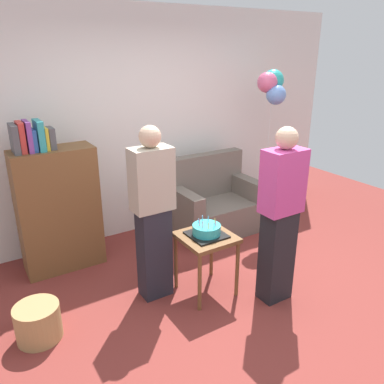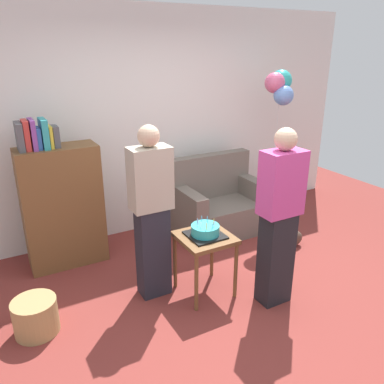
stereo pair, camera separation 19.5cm
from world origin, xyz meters
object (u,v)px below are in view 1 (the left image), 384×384
Objects in this scene: couch at (213,205)px; handbag at (288,236)px; balloon_bunch at (272,85)px; bookshelf at (58,207)px; wicker_basket at (38,322)px; birthday_cake at (207,231)px; person_holding_cake at (280,217)px; side_table at (206,244)px; person_blowing_candles at (153,214)px.

couch is 1.00m from handbag.
balloon_bunch reaches higher than couch.
bookshelf is 1.25m from wicker_basket.
birthday_cake reaches higher than wicker_basket.
person_holding_cake reaches higher than bookshelf.
side_table is at bearing -49.59° from bookshelf.
person_holding_cake is 2.02m from balloon_bunch.
birthday_cake is at bearing -6.96° from wicker_basket.
side_table is at bearing -6.14° from person_blowing_candles.
handbag is 0.14× the size of balloon_bunch.
balloon_bunch reaches higher than handbag.
balloon_bunch is at bearing 31.03° from side_table.
bookshelf is at bearing 158.73° from handbag.
person_holding_cake is 4.53× the size of wicker_basket.
couch is 0.56× the size of balloon_bunch.
person_holding_cake is (1.52, -1.63, 0.15)m from bookshelf.
side_table is 0.37× the size of person_blowing_candles.
birthday_cake is at bearing -81.18° from side_table.
handbag is (2.88, 0.09, -0.05)m from wicker_basket.
bookshelf is 1.59m from birthday_cake.
birthday_cake reaches higher than side_table.
couch is 0.67× the size of person_blowing_candles.
balloon_bunch reaches higher than wicker_basket.
balloon_bunch is at bearing 41.77° from person_blowing_candles.
birthday_cake is 2.19m from balloon_bunch.
couch is at bearing 52.03° from birthday_cake.
side_table is 2.27m from balloon_bunch.
person_blowing_candles is 1.00× the size of person_holding_cake.
balloon_bunch is at bearing -5.28° from bookshelf.
side_table is at bearing -168.69° from handbag.
balloon_bunch reaches higher than side_table.
birthday_cake is at bearing -13.31° from person_holding_cake.
handbag is at bearing 11.31° from side_table.
couch is at bearing 52.03° from side_table.
balloon_bunch is (1.61, 0.97, 1.28)m from side_table.
person_blowing_candles is (0.60, -0.98, 0.15)m from bookshelf.
balloon_bunch reaches higher than bookshelf.
couch is 0.67× the size of person_holding_cake.
person_holding_cake reaches higher than couch.
birthday_cake is 0.89× the size of wicker_basket.
wicker_basket is at bearing 10.27° from person_holding_cake.
birthday_cake is 0.52m from person_blowing_candles.
handbag is (1.37, 0.27, -0.41)m from side_table.
person_holding_cake is (0.92, -0.65, 0.00)m from person_blowing_candles.
person_blowing_candles is 2.37m from balloon_bunch.
bookshelf is at bearing -19.87° from person_holding_cake.
person_holding_cake is 1.34m from handbag.
couch is 0.69× the size of bookshelf.
wicker_basket is at bearing -155.99° from person_blowing_candles.
wicker_basket is at bearing -165.91° from balloon_bunch.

